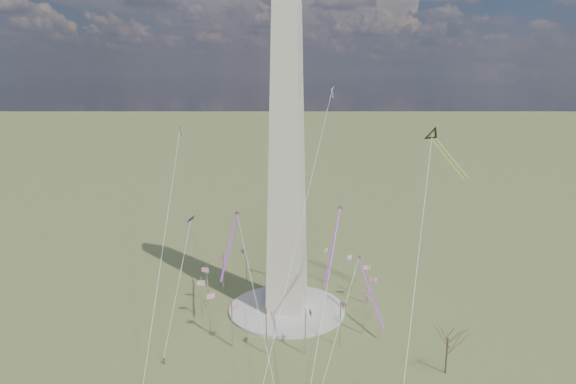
% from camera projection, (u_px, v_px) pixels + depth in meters
% --- Properties ---
extents(ground, '(2000.00, 2000.00, 0.00)m').
position_uv_depth(ground, '(287.00, 310.00, 159.43)').
color(ground, '#505A2D').
rests_on(ground, ground).
extents(plaza, '(36.00, 36.00, 0.80)m').
position_uv_depth(plaza, '(287.00, 309.00, 159.34)').
color(plaza, beige).
rests_on(plaza, ground).
extents(washington_monument, '(15.56, 15.56, 100.00)m').
position_uv_depth(washington_monument, '(287.00, 158.00, 148.63)').
color(washington_monument, beige).
rests_on(washington_monument, plaza).
extents(flagpole_ring, '(54.40, 54.40, 13.00)m').
position_uv_depth(flagpole_ring, '(287.00, 289.00, 157.79)').
color(flagpole_ring, silver).
rests_on(flagpole_ring, ground).
extents(tree_near, '(8.16, 8.16, 14.29)m').
position_uv_depth(tree_near, '(448.00, 335.00, 123.76)').
color(tree_near, '#45362A').
rests_on(tree_near, ground).
extents(person_west, '(0.78, 0.62, 1.57)m').
position_uv_depth(person_west, '(164.00, 361.00, 129.94)').
color(person_west, gray).
rests_on(person_west, ground).
extents(kite_delta_black, '(13.36, 15.29, 13.65)m').
position_uv_depth(kite_delta_black, '(435.00, 138.00, 154.12)').
color(kite_delta_black, black).
rests_on(kite_delta_black, ground).
extents(kite_diamond_purple, '(2.52, 3.48, 10.17)m').
position_uv_depth(kite_diamond_purple, '(191.00, 222.00, 166.88)').
color(kite_diamond_purple, '#3B1665').
rests_on(kite_diamond_purple, ground).
extents(kite_streamer_left, '(2.51, 22.44, 15.40)m').
position_uv_depth(kite_streamer_left, '(335.00, 233.00, 138.36)').
color(kite_streamer_left, '#EC2540').
rests_on(kite_streamer_left, ground).
extents(kite_streamer_mid, '(2.95, 21.61, 14.83)m').
position_uv_depth(kite_streamer_mid, '(232.00, 236.00, 152.67)').
color(kite_streamer_mid, '#EC2540').
rests_on(kite_streamer_mid, ground).
extents(kite_streamer_right, '(10.14, 19.88, 14.65)m').
position_uv_depth(kite_streamer_right, '(367.00, 283.00, 151.00)').
color(kite_streamer_right, '#EC2540').
rests_on(kite_streamer_right, ground).
extents(kite_small_red, '(1.50, 1.44, 4.24)m').
position_uv_depth(kite_small_red, '(180.00, 129.00, 187.09)').
color(kite_small_red, red).
rests_on(kite_small_red, ground).
extents(kite_small_white, '(1.18, 1.62, 4.09)m').
position_uv_depth(kite_small_white, '(332.00, 90.00, 183.87)').
color(kite_small_white, white).
rests_on(kite_small_white, ground).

